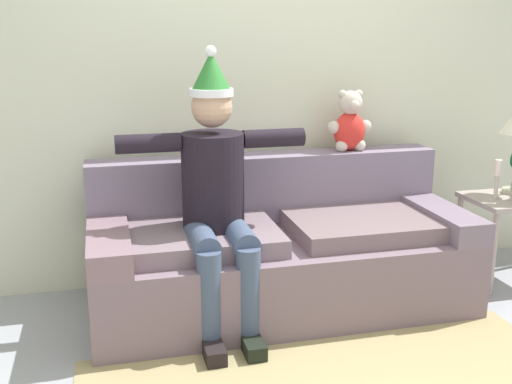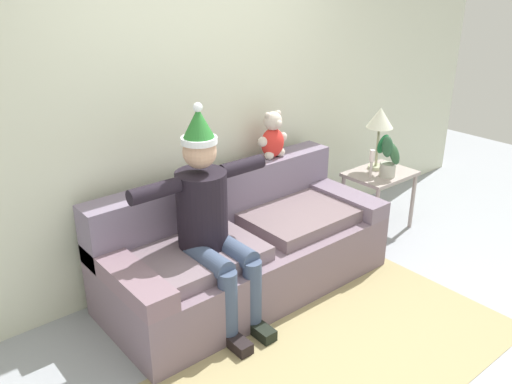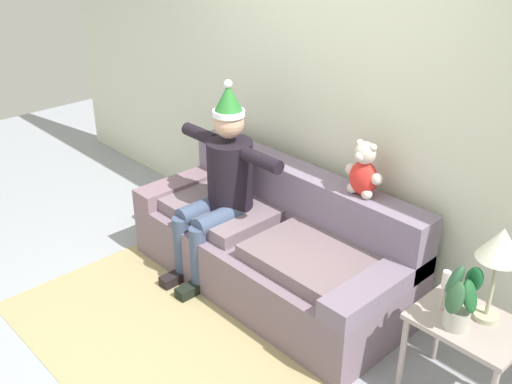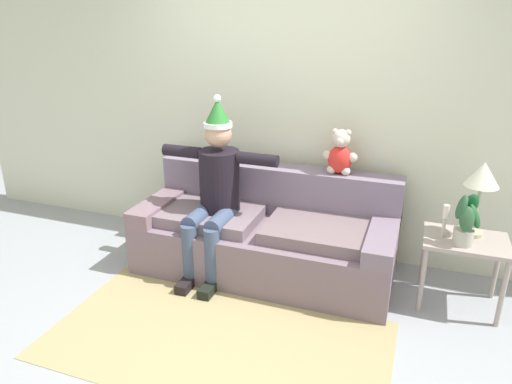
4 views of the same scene
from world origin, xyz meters
name	(u,v)px [view 4 (image 4 of 4)]	position (x,y,z in m)	size (l,w,h in m)	color
ground_plane	(220,336)	(0.00, 0.00, 0.00)	(10.00, 10.00, 0.00)	#979CA4
back_wall	(287,104)	(0.00, 1.55, 1.35)	(7.00, 0.10, 2.70)	beige
couch	(267,234)	(0.00, 1.02, 0.33)	(2.16, 0.92, 0.85)	slate
person_seated	(215,187)	(-0.40, 0.85, 0.76)	(1.02, 0.77, 1.51)	black
teddy_bear	(340,154)	(0.54, 1.30, 1.02)	(0.29, 0.17, 0.38)	red
side_table	(465,249)	(1.56, 0.98, 0.47)	(0.60, 0.45, 0.56)	#A69691
table_lamp	(482,178)	(1.60, 1.07, 1.01)	(0.24, 0.24, 0.57)	#B6BB96
potted_plant	(466,221)	(1.53, 0.88, 0.74)	(0.21, 0.26, 0.39)	#B5B4A4
candle_tall	(445,217)	(1.39, 0.96, 0.72)	(0.04, 0.04, 0.25)	beige
area_rug	(217,339)	(0.00, -0.05, 0.00)	(2.33, 1.25, 0.01)	tan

